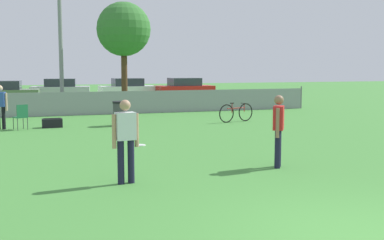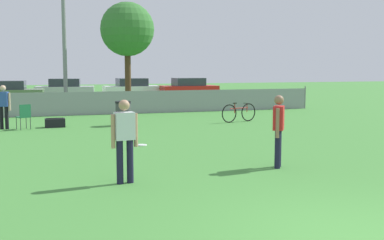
{
  "view_description": "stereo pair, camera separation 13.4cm",
  "coord_description": "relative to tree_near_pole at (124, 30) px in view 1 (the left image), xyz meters",
  "views": [
    {
      "loc": [
        -4.15,
        -5.0,
        2.23
      ],
      "look_at": [
        -0.61,
        5.23,
        1.05
      ],
      "focal_mm": 45.0,
      "sensor_mm": 36.0,
      "label": 1
    },
    {
      "loc": [
        -4.02,
        -5.05,
        2.23
      ],
      "look_at": [
        -0.61,
        5.23,
        1.05
      ],
      "focal_mm": 45.0,
      "sensor_mm": 36.0,
      "label": 2
    }
  ],
  "objects": [
    {
      "name": "ground_plane",
      "position": [
        -0.82,
        -20.32,
        -4.2
      ],
      "size": [
        120.0,
        120.0,
        0.0
      ],
      "primitive_type": "plane",
      "color": "#428438"
    },
    {
      "name": "fence_backline",
      "position": [
        -0.82,
        -2.32,
        -3.65
      ],
      "size": [
        20.42,
        0.07,
        1.21
      ],
      "color": "gray",
      "rests_on": "ground_plane"
    },
    {
      "name": "tree_near_pole",
      "position": [
        0.0,
        0.0,
        0.0
      ],
      "size": [
        2.83,
        2.83,
        5.66
      ],
      "color": "#4C331E",
      "rests_on": "ground_plane"
    },
    {
      "name": "player_defender_red",
      "position": [
        0.33,
        -15.9,
        -3.27
      ],
      "size": [
        0.39,
        0.45,
        1.62
      ],
      "rotation": [
        0.0,
        0.0,
        0.98
      ],
      "color": "#191933",
      "rests_on": "ground_plane"
    },
    {
      "name": "player_receiver_white",
      "position": [
        -3.19,
        -16.28,
        -3.27
      ],
      "size": [
        0.53,
        0.27,
        1.62
      ],
      "rotation": [
        0.0,
        0.0,
        0.13
      ],
      "color": "#191933",
      "rests_on": "ground_plane"
    },
    {
      "name": "spectator_in_blue",
      "position": [
        -5.85,
        -6.7,
        -3.29
      ],
      "size": [
        0.49,
        0.33,
        1.6
      ],
      "rotation": [
        0.0,
        0.0,
        2.8
      ],
      "color": "black",
      "rests_on": "ground_plane"
    },
    {
      "name": "frisbee_disc",
      "position": [
        -1.9,
        -11.93,
        -4.19
      ],
      "size": [
        0.29,
        0.29,
        0.03
      ],
      "color": "white",
      "rests_on": "ground_plane"
    },
    {
      "name": "folding_chair_sideline",
      "position": [
        -5.16,
        -7.09,
        -3.67
      ],
      "size": [
        0.55,
        0.55,
        0.92
      ],
      "rotation": [
        0.0,
        0.0,
        3.56
      ],
      "color": "#333338",
      "rests_on": "ground_plane"
    },
    {
      "name": "bicycle_sideline",
      "position": [
        3.21,
        -7.27,
        -3.81
      ],
      "size": [
        1.72,
        0.6,
        0.8
      ],
      "rotation": [
        0.0,
        0.0,
        0.28
      ],
      "color": "black",
      "rests_on": "ground_plane"
    },
    {
      "name": "trash_bin",
      "position": [
        -1.54,
        -6.97,
        -3.73
      ],
      "size": [
        0.6,
        0.6,
        0.94
      ],
      "color": "#3F3F44",
      "rests_on": "ground_plane"
    },
    {
      "name": "gear_bag_sideline",
      "position": [
        -4.07,
        -6.71,
        -4.04
      ],
      "size": [
        0.73,
        0.4,
        0.35
      ],
      "color": "black",
      "rests_on": "ground_plane"
    },
    {
      "name": "parked_car_olive",
      "position": [
        -6.41,
        6.18,
        -3.51
      ],
      "size": [
        4.6,
        2.2,
        1.44
      ],
      "rotation": [
        0.0,
        0.0,
        -0.08
      ],
      "color": "black",
      "rests_on": "ground_plane"
    },
    {
      "name": "parked_car_silver",
      "position": [
        -2.65,
        9.66,
        -3.5
      ],
      "size": [
        4.21,
        2.31,
        1.46
      ],
      "rotation": [
        0.0,
        0.0,
        -0.14
      ],
      "color": "black",
      "rests_on": "ground_plane"
    },
    {
      "name": "parked_car_white",
      "position": [
        1.98,
        8.91,
        -3.5
      ],
      "size": [
        4.02,
        1.94,
        1.47
      ],
      "rotation": [
        0.0,
        0.0,
        0.02
      ],
      "color": "black",
      "rests_on": "ground_plane"
    },
    {
      "name": "parked_car_red",
      "position": [
        5.85,
        7.61,
        -3.48
      ],
      "size": [
        4.12,
        1.92,
        1.49
      ],
      "rotation": [
        0.0,
        0.0,
        0.02
      ],
      "color": "black",
      "rests_on": "ground_plane"
    }
  ]
}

